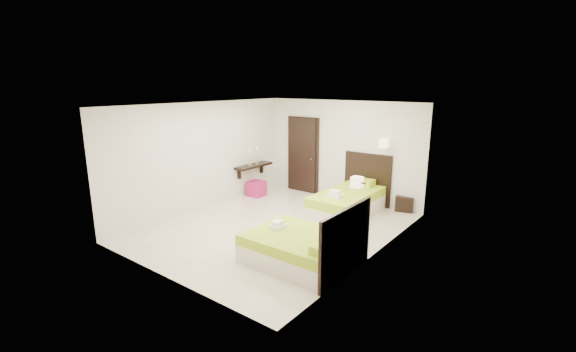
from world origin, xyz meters
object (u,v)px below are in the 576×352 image
Objects in this scene: ottoman at (257,189)px; nightstand at (405,203)px; bed_double at (304,247)px; bed_single at (349,201)px.

nightstand is at bearing 18.52° from ottoman.
nightstand is at bearing 84.46° from bed_double.
bed_double is 3.77m from nightstand.
ottoman is at bearing -175.13° from bed_single.
bed_double is 4.35× the size of nightstand.
bed_single is 2.81m from bed_double.
bed_double reaches higher than ottoman.
nightstand is 1.02× the size of ottoman.
bed_single reaches higher than ottoman.
nightstand is (0.99, 1.01, -0.13)m from bed_single.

